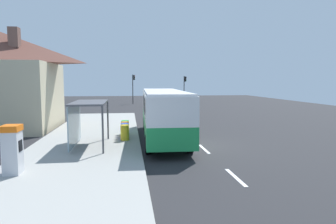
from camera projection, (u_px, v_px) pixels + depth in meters
The scene contains 22 objects.
ground_plane at pixel (166, 117), 31.52m from camera, with size 56.00×92.00×0.04m, color #262628.
sidewalk_platform at pixel (90, 140), 18.83m from camera, with size 6.20×30.00×0.18m, color #999993.
lane_stripe_seg_0 at pixel (236, 177), 11.83m from camera, with size 0.16×2.20×0.01m, color silver.
lane_stripe_seg_1 at pixel (204, 149), 16.76m from camera, with size 0.16×2.20×0.01m, color silver.
lane_stripe_seg_2 at pixel (187, 133), 21.69m from camera, with size 0.16×2.20×0.01m, color silver.
lane_stripe_seg_3 at pixel (176, 124), 26.62m from camera, with size 0.16×2.20×0.01m, color silver.
lane_stripe_seg_4 at pixel (168, 117), 31.55m from camera, with size 0.16×2.20×0.01m, color silver.
lane_stripe_seg_5 at pixel (163, 112), 36.48m from camera, with size 0.16×2.20×0.01m, color silver.
lane_stripe_seg_6 at pixel (159, 108), 41.41m from camera, with size 0.16×2.20×0.01m, color silver.
lane_stripe_seg_7 at pixel (156, 106), 46.34m from camera, with size 0.16×2.20×0.01m, color silver.
bus at pixel (163, 112), 19.31m from camera, with size 2.89×11.09×3.21m.
white_van at pixel (180, 102), 35.90m from camera, with size 2.04×5.20×2.30m.
sedan_near at pixel (166, 99), 49.48m from camera, with size 1.90×4.43×1.52m.
sedan_far at pixel (161, 97), 57.46m from camera, with size 2.01×4.48×1.52m.
ticket_machine at pixel (12, 149), 11.63m from camera, with size 0.66×0.76×1.94m.
recycling_bin_yellow at pixel (125, 133), 18.33m from camera, with size 0.52×0.52×0.95m, color yellow.
recycling_bin_blue at pixel (125, 131), 19.02m from camera, with size 0.52×0.52×0.95m, color blue.
recycling_bin_orange at pixel (125, 129), 19.71m from camera, with size 0.52×0.52×0.95m, color orange.
recycling_bin_green at pixel (125, 127), 20.40m from camera, with size 0.52×0.52×0.95m, color green.
traffic_light_near_side at pixel (185, 85), 50.03m from camera, with size 0.49×0.28×4.65m.
traffic_light_far_side at pixel (133, 84), 49.67m from camera, with size 0.49×0.28×4.90m.
bus_shelter at pixel (84, 112), 16.55m from camera, with size 1.80×4.00×2.50m.
Camera 1 is at (-3.95, -17.04, 3.83)m, focal length 31.75 mm.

